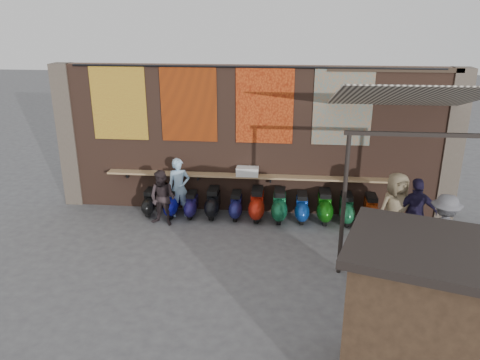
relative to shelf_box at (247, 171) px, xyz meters
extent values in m
plane|color=#474749|center=(0.12, -2.30, -1.24)|extent=(70.00, 70.00, 0.00)
cube|color=brown|center=(0.12, 0.40, 0.76)|extent=(10.00, 0.40, 4.00)
cube|color=#4C4238|center=(-5.08, 0.40, 0.76)|extent=(0.50, 0.50, 4.00)
cube|color=#4C4238|center=(5.32, 0.40, 0.76)|extent=(0.50, 0.50, 4.00)
cube|color=#9E7A51|center=(0.12, 0.03, -0.14)|extent=(8.00, 0.32, 0.05)
cube|color=white|center=(0.00, 0.00, 0.00)|extent=(0.60, 0.31, 0.23)
cube|color=#943615|center=(-3.48, 0.18, 1.76)|extent=(1.50, 0.02, 2.00)
cube|color=#E44B0D|center=(-1.58, 0.18, 1.76)|extent=(1.50, 0.02, 2.00)
cube|color=#C44918|center=(0.42, 0.18, 1.76)|extent=(1.50, 0.02, 2.00)
cube|color=teal|center=(2.42, 0.18, 1.76)|extent=(1.50, 0.02, 2.00)
cylinder|color=black|center=(0.12, 0.17, 2.74)|extent=(9.50, 0.06, 0.06)
imported|color=#A1C9EA|center=(-1.83, -0.30, -0.43)|extent=(0.69, 0.56, 1.63)
imported|color=#2F2527|center=(-2.13, -0.90, -0.50)|extent=(0.83, 0.71, 1.48)
imported|color=#1D1734|center=(4.05, -1.59, -0.37)|extent=(1.07, 0.56, 1.74)
imported|color=slate|center=(4.39, -2.53, -0.38)|extent=(1.25, 0.92, 1.73)
imported|color=#7C6B4F|center=(3.59, -1.52, -0.33)|extent=(1.06, 0.90, 1.83)
cube|color=black|center=(3.07, -6.25, -0.09)|extent=(2.51, 2.15, 2.31)
cube|color=black|center=(3.07, -6.25, 1.12)|extent=(2.82, 2.46, 0.12)
cube|color=gold|center=(3.31, -5.46, 0.43)|extent=(1.16, 0.39, 0.50)
cube|color=#473321|center=(3.31, -5.46, -0.40)|extent=(1.72, 0.62, 0.06)
cube|color=beige|center=(3.62, -1.40, 2.31)|extent=(3.20, 3.28, 0.97)
cube|color=#33261C|center=(3.62, 0.19, 2.71)|extent=(3.30, 0.08, 0.12)
cube|color=black|center=(3.62, -2.90, 1.84)|extent=(3.00, 0.08, 0.08)
cylinder|color=black|center=(2.22, -2.90, 0.31)|extent=(0.09, 0.09, 3.10)
camera|label=1|loc=(0.99, -11.89, 4.02)|focal=35.00mm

